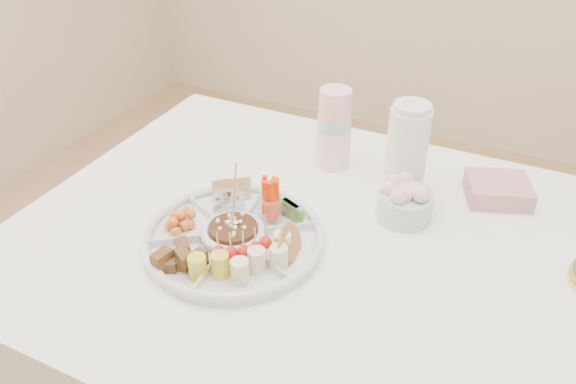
% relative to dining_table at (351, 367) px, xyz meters
% --- Properties ---
extents(dining_table, '(1.52, 1.02, 0.76)m').
position_rel_dining_table_xyz_m(dining_table, '(0.00, 0.00, 0.00)').
color(dining_table, white).
rests_on(dining_table, floor).
extents(party_tray, '(0.50, 0.50, 0.04)m').
position_rel_dining_table_xyz_m(party_tray, '(-0.25, -0.10, 0.40)').
color(party_tray, silver).
rests_on(party_tray, dining_table).
extents(bean_dip, '(0.14, 0.14, 0.04)m').
position_rel_dining_table_xyz_m(bean_dip, '(-0.25, -0.10, 0.41)').
color(bean_dip, '#5C3211').
rests_on(bean_dip, party_tray).
extents(tortillas, '(0.12, 0.12, 0.05)m').
position_rel_dining_table_xyz_m(tortillas, '(-0.13, -0.08, 0.42)').
color(tortillas, '#915C2D').
rests_on(tortillas, party_tray).
extents(carrot_cucumber, '(0.15, 0.15, 0.10)m').
position_rel_dining_table_xyz_m(carrot_cucumber, '(-0.20, 0.02, 0.44)').
color(carrot_cucumber, '#FC3700').
rests_on(carrot_cucumber, party_tray).
extents(pita_raisins, '(0.13, 0.13, 0.06)m').
position_rel_dining_table_xyz_m(pita_raisins, '(-0.33, 0.01, 0.42)').
color(pita_raisins, '#B97E47').
rests_on(pita_raisins, party_tray).
extents(cherries, '(0.13, 0.13, 0.04)m').
position_rel_dining_table_xyz_m(cherries, '(-0.38, -0.11, 0.42)').
color(cherries, orange).
rests_on(cherries, party_tray).
extents(granola_chunks, '(0.15, 0.15, 0.05)m').
position_rel_dining_table_xyz_m(granola_chunks, '(-0.31, -0.22, 0.42)').
color(granola_chunks, '#432E18').
rests_on(granola_chunks, party_tray).
extents(banana_tomato, '(0.15, 0.15, 0.10)m').
position_rel_dining_table_xyz_m(banana_tomato, '(-0.18, -0.20, 0.44)').
color(banana_tomato, '#D5C862').
rests_on(banana_tomato, party_tray).
extents(cup_stack, '(0.10, 0.10, 0.24)m').
position_rel_dining_table_xyz_m(cup_stack, '(-0.19, 0.29, 0.50)').
color(cup_stack, silver).
rests_on(cup_stack, dining_table).
extents(thermos, '(0.12, 0.12, 0.24)m').
position_rel_dining_table_xyz_m(thermos, '(0.02, 0.23, 0.50)').
color(thermos, white).
rests_on(thermos, dining_table).
extents(flower_bowl, '(0.13, 0.13, 0.09)m').
position_rel_dining_table_xyz_m(flower_bowl, '(0.05, 0.15, 0.43)').
color(flower_bowl, '#B3CEBF').
rests_on(flower_bowl, dining_table).
extents(napkin_stack, '(0.18, 0.16, 0.05)m').
position_rel_dining_table_xyz_m(napkin_stack, '(0.22, 0.32, 0.40)').
color(napkin_stack, '#C2838C').
rests_on(napkin_stack, dining_table).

